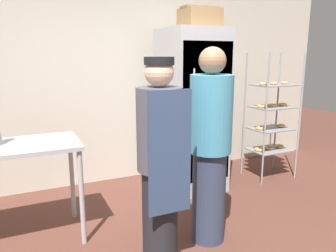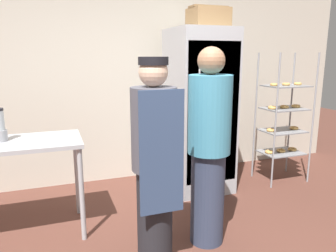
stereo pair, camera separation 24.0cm
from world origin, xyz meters
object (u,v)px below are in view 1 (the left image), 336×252
at_px(person_customer, 210,147).
at_px(refrigerator, 191,111).
at_px(person_baker, 160,162).
at_px(baking_rack, 271,118).
at_px(cardboard_storage_box, 200,18).

bearing_deg(person_customer, refrigerator, 68.75).
bearing_deg(person_baker, person_customer, 14.17).
height_order(baking_rack, person_baker, baking_rack).
xyz_separation_m(refrigerator, person_customer, (-0.45, -1.15, -0.10)).
bearing_deg(cardboard_storage_box, baking_rack, -8.38).
distance_m(refrigerator, person_baker, 1.61).
bearing_deg(person_baker, cardboard_storage_box, 50.53).
relative_size(person_baker, person_customer, 0.95).
xyz_separation_m(refrigerator, baking_rack, (1.12, -0.15, -0.15)).
distance_m(refrigerator, cardboard_storage_box, 1.07).
height_order(baking_rack, person_customer, person_customer).
xyz_separation_m(person_baker, person_customer, (0.52, 0.13, 0.02)).
bearing_deg(person_baker, baking_rack, 28.48).
bearing_deg(refrigerator, person_baker, -126.95).
xyz_separation_m(refrigerator, cardboard_storage_box, (0.09, -0.00, 1.07)).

